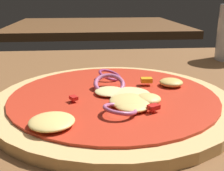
% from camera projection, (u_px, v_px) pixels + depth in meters
% --- Properties ---
extents(dining_table, '(1.39, 0.80, 0.03)m').
position_uv_depth(dining_table, '(159.00, 122.00, 0.35)').
color(dining_table, brown).
rests_on(dining_table, ground).
extents(pizza, '(0.30, 0.30, 0.03)m').
position_uv_depth(pizza, '(114.00, 100.00, 0.36)').
color(pizza, tan).
rests_on(pizza, dining_table).
extents(background_table, '(0.79, 0.66, 0.03)m').
position_uv_depth(background_table, '(97.00, 27.00, 1.35)').
color(background_table, brown).
rests_on(background_table, ground).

